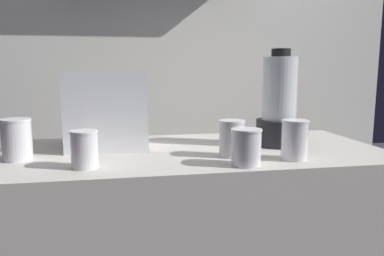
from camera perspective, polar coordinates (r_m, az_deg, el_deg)
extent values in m
cube|color=silver|center=(2.08, -3.88, 10.63)|extent=(2.60, 0.04, 2.50)
cube|color=white|center=(1.44, -12.76, -2.68)|extent=(0.29, 0.26, 0.01)
cube|color=white|center=(1.30, -13.19, 2.20)|extent=(0.29, 0.01, 0.28)
cube|color=white|center=(1.55, -12.75, 3.28)|extent=(0.29, 0.01, 0.28)
cube|color=white|center=(1.43, -18.61, 2.60)|extent=(0.01, 0.26, 0.28)
cube|color=white|center=(1.42, -7.24, 2.94)|extent=(0.01, 0.26, 0.28)
cone|color=orange|center=(1.46, -13.96, -1.77)|extent=(0.10, 0.16, 0.03)
cone|color=orange|center=(1.41, -13.67, -2.11)|extent=(0.17, 0.13, 0.03)
cone|color=orange|center=(1.44, -12.29, -1.86)|extent=(0.08, 0.16, 0.03)
cone|color=orange|center=(1.44, -11.40, -2.00)|extent=(0.11, 0.18, 0.03)
cone|color=orange|center=(1.45, -10.96, -0.78)|extent=(0.07, 0.16, 0.03)
cone|color=orange|center=(1.46, -12.99, -0.53)|extent=(0.14, 0.12, 0.03)
cone|color=orange|center=(1.46, -11.63, -0.86)|extent=(0.14, 0.08, 0.02)
cone|color=orange|center=(1.41, -11.23, -0.76)|extent=(0.12, 0.17, 0.03)
cone|color=orange|center=(1.43, -13.88, 0.71)|extent=(0.15, 0.07, 0.03)
cone|color=orange|center=(1.46, -14.69, 0.85)|extent=(0.12, 0.15, 0.03)
cone|color=orange|center=(1.46, -13.30, 0.62)|extent=(0.11, 0.15, 0.03)
cylinder|color=black|center=(1.46, 13.17, -0.68)|extent=(0.17, 0.17, 0.10)
cylinder|color=silver|center=(1.44, 13.40, 5.93)|extent=(0.13, 0.13, 0.24)
cylinder|color=orange|center=(1.45, 13.26, 2.05)|extent=(0.12, 0.12, 0.04)
cylinder|color=black|center=(1.44, 13.60, 11.22)|extent=(0.07, 0.07, 0.03)
cylinder|color=white|center=(1.31, -25.44, -1.75)|extent=(0.09, 0.09, 0.13)
cylinder|color=orange|center=(1.31, -25.40, -2.26)|extent=(0.08, 0.08, 0.10)
cylinder|color=white|center=(1.30, -25.63, 1.15)|extent=(0.10, 0.10, 0.01)
cylinder|color=white|center=(1.14, -16.28, -3.32)|extent=(0.08, 0.08, 0.11)
cylinder|color=maroon|center=(1.14, -16.25, -4.00)|extent=(0.07, 0.07, 0.08)
cylinder|color=white|center=(1.13, -16.40, -0.54)|extent=(0.08, 0.08, 0.01)
cylinder|color=white|center=(1.24, 6.17, -1.73)|extent=(0.08, 0.08, 0.12)
cylinder|color=orange|center=(1.25, 6.15, -2.62)|extent=(0.08, 0.08, 0.08)
cylinder|color=white|center=(1.24, 6.22, 1.07)|extent=(0.09, 0.09, 0.01)
cylinder|color=white|center=(1.13, 8.38, -3.10)|extent=(0.09, 0.09, 0.11)
cylinder|color=orange|center=(1.14, 8.36, -3.79)|extent=(0.08, 0.08, 0.08)
cylinder|color=white|center=(1.12, 8.44, -0.29)|extent=(0.09, 0.09, 0.01)
cylinder|color=white|center=(1.24, 15.55, -1.91)|extent=(0.08, 0.08, 0.12)
cylinder|color=yellow|center=(1.24, 15.54, -2.29)|extent=(0.08, 0.08, 0.11)
cylinder|color=white|center=(1.23, 15.68, 1.05)|extent=(0.09, 0.09, 0.01)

